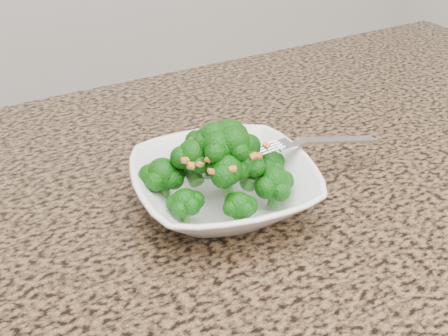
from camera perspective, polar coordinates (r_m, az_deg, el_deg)
granite_counter at (r=0.56m, az=0.72°, el=-12.44°), size 1.64×1.04×0.03m
bowl at (r=0.64m, az=-0.00°, el=-1.89°), size 0.24×0.24×0.05m
broccoli_pile at (r=0.61m, az=-0.00°, el=2.80°), size 0.18×0.18×0.07m
garlic_topping at (r=0.59m, az=-0.00°, el=5.97°), size 0.11×0.11×0.01m
fork at (r=0.67m, az=7.84°, el=2.56°), size 0.19×0.04×0.01m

